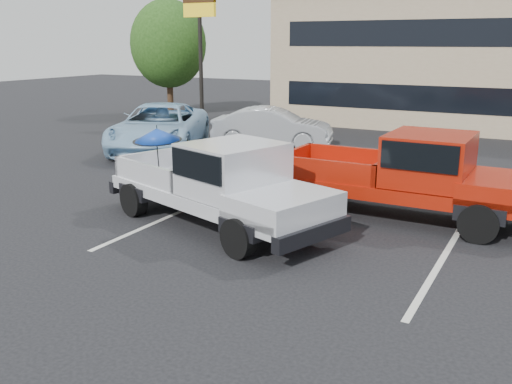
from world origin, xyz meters
TOP-DOWN VIEW (x-y plane):
  - ground at (0.00, 0.00)m, footprint 90.00×90.00m
  - stripe_left at (-3.00, 2.00)m, footprint 0.12×5.00m
  - stripe_right at (3.00, 2.00)m, footprint 0.12×5.00m
  - motel_building at (2.00, 20.99)m, footprint 20.40×8.40m
  - motel_sign at (-10.00, 14.00)m, footprint 1.60×0.22m
  - tree_left at (-14.00, 17.00)m, footprint 3.96×3.96m
  - silver_pickup at (-1.41, 1.89)m, footprint 6.02×3.66m
  - red_pickup at (2.02, 4.50)m, footprint 5.93×2.25m
  - silver_sedan at (-4.93, 11.12)m, footprint 4.71×2.66m
  - blue_suv at (-8.17, 8.46)m, footprint 4.99×6.66m

SIDE VIEW (x-z plane):
  - ground at x=0.00m, z-range 0.00..0.00m
  - stripe_left at x=-3.00m, z-range 0.00..0.01m
  - stripe_right at x=3.00m, z-range 0.00..0.01m
  - silver_sedan at x=-4.93m, z-range 0.00..1.47m
  - blue_suv at x=-8.17m, z-range 0.00..1.68m
  - silver_pickup at x=-1.41m, z-range 0.02..2.08m
  - red_pickup at x=2.02m, z-range 0.09..2.04m
  - motel_building at x=2.00m, z-range 0.06..6.36m
  - tree_left at x=-14.00m, z-range 0.72..6.74m
  - motel_sign at x=-10.00m, z-range 1.65..7.65m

